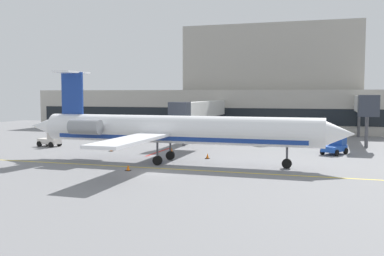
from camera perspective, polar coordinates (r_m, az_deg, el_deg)
name	(u,v)px	position (r m, az deg, el deg)	size (l,w,h in m)	color
ground	(152,173)	(38.60, -5.25, -5.80)	(120.00, 120.00, 0.11)	slate
terminal_building	(237,93)	(83.21, 5.80, 4.58)	(70.57, 12.33, 19.38)	#ADA89E
jet_bridge_west	(364,105)	(65.34, 21.31, 2.81)	(2.40, 18.54, 6.65)	silver
jet_bridge_east	(201,110)	(65.08, 1.20, 2.34)	(2.40, 23.59, 5.75)	silver
regional_jet	(172,130)	(43.32, -2.63, -0.23)	(33.33, 24.84, 9.14)	white
baggage_tug	(336,145)	(52.31, 18.09, -2.12)	(3.07, 3.60, 2.29)	#1E4CB2
pushback_tractor	(264,137)	(59.95, 9.34, -1.17)	(3.52, 3.39, 2.19)	silver
belt_loader	(51,139)	(59.59, -17.79, -1.40)	(3.02, 2.12, 2.12)	silver
fuel_tank	(173,125)	(73.10, -2.51, 0.34)	(8.03, 2.85, 2.77)	white
safety_cone_alpha	(111,149)	(53.07, -10.39, -2.71)	(0.47, 0.47, 0.55)	orange
safety_cone_bravo	(171,150)	(51.57, -2.68, -2.85)	(0.47, 0.47, 0.55)	orange
safety_cone_charlie	(128,168)	(39.61, -8.26, -5.13)	(0.47, 0.47, 0.55)	orange
safety_cone_delta	(208,156)	(46.37, 2.02, -3.68)	(0.47, 0.47, 0.55)	orange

